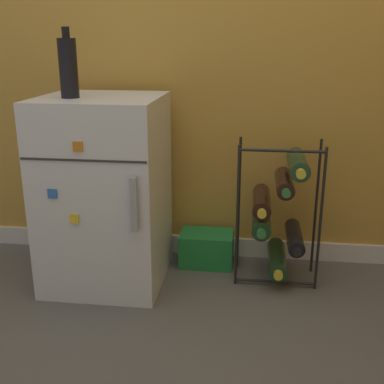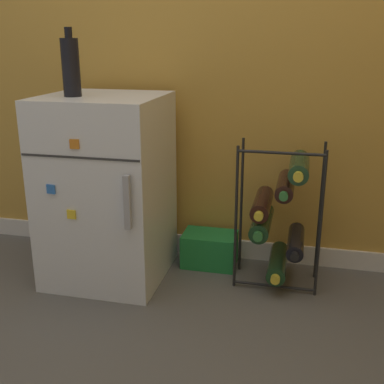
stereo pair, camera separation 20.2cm
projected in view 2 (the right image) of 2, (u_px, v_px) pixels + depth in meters
The scene contains 5 objects.
ground_plane at pixel (199, 320), 1.81m from camera, with size 14.00×14.00×0.00m, color #56544F.
mini_fridge at pixel (107, 189), 2.06m from camera, with size 0.48×0.51×0.79m.
wine_rack at pixel (279, 215), 2.01m from camera, with size 0.35×0.32×0.61m.
soda_box at pixel (210, 249), 2.24m from camera, with size 0.24×0.17×0.15m.
fridge_top_bottle at pixel (71, 67), 1.87m from camera, with size 0.07×0.07×0.26m.
Camera 2 is at (0.34, -1.54, 1.01)m, focal length 45.00 mm.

